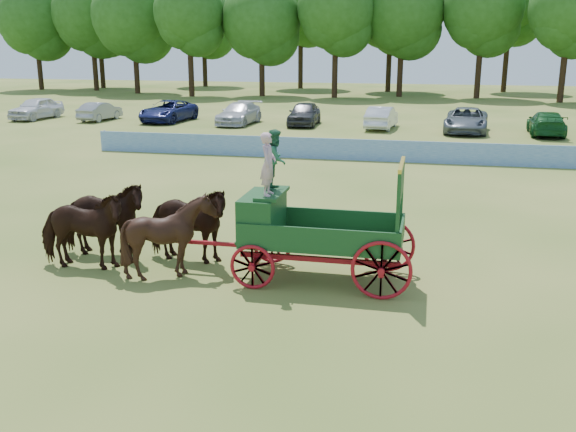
{
  "coord_description": "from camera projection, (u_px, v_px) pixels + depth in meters",
  "views": [
    {
      "loc": [
        3.27,
        -13.32,
        5.64
      ],
      "look_at": [
        -0.2,
        2.3,
        1.3
      ],
      "focal_mm": 40.0,
      "sensor_mm": 36.0,
      "label": 1
    }
  ],
  "objects": [
    {
      "name": "farm_dray",
      "position": [
        294.0,
        216.0,
        15.5
      ],
      "size": [
        6.0,
        2.0,
        3.64
      ],
      "color": "#A5101D",
      "rests_on": "ground"
    },
    {
      "name": "parked_cars",
      "position": [
        336.0,
        116.0,
        43.64
      ],
      "size": [
        48.04,
        7.11,
        1.65
      ],
      "color": "silver",
      "rests_on": "ground"
    },
    {
      "name": "treeline",
      "position": [
        358.0,
        9.0,
        69.54
      ],
      "size": [
        90.88,
        23.64,
        15.25
      ],
      "color": "#382314",
      "rests_on": "ground"
    },
    {
      "name": "horse_wheel_left",
      "position": [
        170.0,
        236.0,
        15.73
      ],
      "size": [
        2.26,
        2.1,
        2.09
      ],
      "primitive_type": "imported",
      "rotation": [
        0.0,
        0.0,
        1.32
      ],
      "color": "black",
      "rests_on": "ground"
    },
    {
      "name": "horse_lead_left",
      "position": [
        81.0,
        230.0,
        16.23
      ],
      "size": [
        2.55,
        1.3,
        2.09
      ],
      "primitive_type": "imported",
      "rotation": [
        0.0,
        0.0,
        1.64
      ],
      "color": "black",
      "rests_on": "ground"
    },
    {
      "name": "sponsor_banner",
      "position": [
        341.0,
        149.0,
        31.74
      ],
      "size": [
        26.0,
        0.08,
        1.05
      ],
      "primitive_type": "cube",
      "color": "#1F5CAA",
      "rests_on": "ground"
    },
    {
      "name": "ground",
      "position": [
        275.0,
        297.0,
        14.71
      ],
      "size": [
        160.0,
        160.0,
        0.0
      ],
      "primitive_type": "plane",
      "color": "#998E45",
      "rests_on": "ground"
    },
    {
      "name": "horse_wheel_right",
      "position": [
        187.0,
        224.0,
        16.77
      ],
      "size": [
        2.54,
        1.29,
        2.09
      ],
      "primitive_type": "imported",
      "rotation": [
        0.0,
        0.0,
        1.5
      ],
      "color": "black",
      "rests_on": "ground"
    },
    {
      "name": "horse_lead_right",
      "position": [
        103.0,
        219.0,
        17.27
      ],
      "size": [
        2.61,
        1.48,
        2.09
      ],
      "primitive_type": "imported",
      "rotation": [
        0.0,
        0.0,
        1.72
      ],
      "color": "black",
      "rests_on": "ground"
    }
  ]
}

